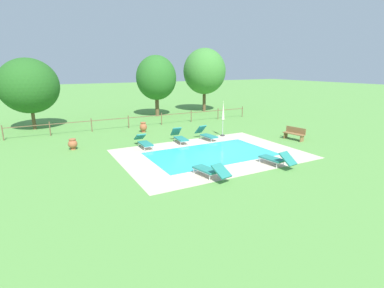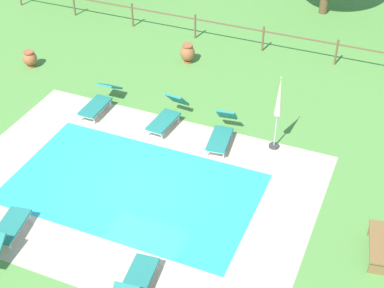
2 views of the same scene
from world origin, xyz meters
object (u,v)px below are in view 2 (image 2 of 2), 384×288
object	(u,v)px
sun_lounger_north_far	(222,132)
patio_umbrella_closed_row_west	(278,104)
sun_lounger_south_near_corner	(168,115)
terracotta_urn_near_fence	(188,53)
wooden_bench_lawn_side	(382,242)
sun_lounger_north_end	(5,232)
sun_lounger_north_mid	(135,284)
sun_lounger_north_near_steps	(100,101)
terracotta_urn_by_tree	(30,58)

from	to	relation	value
sun_lounger_north_far	patio_umbrella_closed_row_west	distance (m)	2.06
sun_lounger_south_near_corner	terracotta_urn_near_fence	distance (m)	4.30
wooden_bench_lawn_side	sun_lounger_north_end	bearing A→B (deg)	-159.81
sun_lounger_north_mid	sun_lounger_south_near_corner	bearing A→B (deg)	108.48
sun_lounger_north_end	sun_lounger_south_near_corner	size ratio (longest dim) A/B	1.08
patio_umbrella_closed_row_west	wooden_bench_lawn_side	world-z (taller)	patio_umbrella_closed_row_west
sun_lounger_south_near_corner	sun_lounger_north_end	bearing A→B (deg)	-104.01
sun_lounger_north_end	wooden_bench_lawn_side	bearing A→B (deg)	20.19
sun_lounger_north_near_steps	sun_lounger_north_far	distance (m)	4.49
sun_lounger_north_near_steps	sun_lounger_north_end	bearing A→B (deg)	-81.79
sun_lounger_north_near_steps	terracotta_urn_near_fence	size ratio (longest dim) A/B	2.64
sun_lounger_south_near_corner	terracotta_urn_near_fence	size ratio (longest dim) A/B	2.54
patio_umbrella_closed_row_west	terracotta_urn_by_tree	xyz separation A→B (m)	(-10.07, 1.34, -1.24)
sun_lounger_north_near_steps	sun_lounger_north_end	distance (m)	6.42
sun_lounger_north_mid	terracotta_urn_near_fence	xyz separation A→B (m)	(-3.28, 10.79, 0.04)
sun_lounger_south_near_corner	terracotta_urn_near_fence	world-z (taller)	sun_lounger_south_near_corner
sun_lounger_north_end	sun_lounger_north_near_steps	bearing A→B (deg)	98.21
sun_lounger_north_mid	sun_lounger_north_far	xyz separation A→B (m)	(-0.24, 6.42, 0.02)
sun_lounger_north_near_steps	sun_lounger_north_far	bearing A→B (deg)	-1.84
terracotta_urn_near_fence	sun_lounger_north_end	bearing A→B (deg)	-92.89
sun_lounger_north_far	sun_lounger_south_near_corner	size ratio (longest dim) A/B	1.01
terracotta_urn_near_fence	sun_lounger_south_near_corner	bearing A→B (deg)	-75.65
sun_lounger_north_near_steps	sun_lounger_north_end	world-z (taller)	sun_lounger_north_near_steps
sun_lounger_north_near_steps	terracotta_urn_by_tree	xyz separation A→B (m)	(-3.97, 1.58, -0.00)
terracotta_urn_by_tree	sun_lounger_north_far	bearing A→B (deg)	-11.53
sun_lounger_north_end	terracotta_urn_near_fence	size ratio (longest dim) A/B	2.75
wooden_bench_lawn_side	sun_lounger_south_near_corner	bearing A→B (deg)	156.59
sun_lounger_north_mid	wooden_bench_lawn_side	size ratio (longest dim) A/B	1.32
sun_lounger_south_near_corner	patio_umbrella_closed_row_west	size ratio (longest dim) A/B	0.77
terracotta_urn_near_fence	sun_lounger_north_mid	bearing A→B (deg)	-73.09
sun_lounger_north_end	terracotta_urn_by_tree	xyz separation A→B (m)	(-4.89, 7.93, 0.00)
sun_lounger_south_near_corner	terracotta_urn_by_tree	xyz separation A→B (m)	(-6.49, 1.52, -0.03)
sun_lounger_north_end	patio_umbrella_closed_row_west	size ratio (longest dim) A/B	0.84
sun_lounger_north_near_steps	patio_umbrella_closed_row_west	bearing A→B (deg)	2.29
terracotta_urn_near_fence	terracotta_urn_by_tree	distance (m)	6.04
wooden_bench_lawn_side	sun_lounger_north_near_steps	bearing A→B (deg)	162.49
sun_lounger_north_mid	sun_lounger_north_far	bearing A→B (deg)	92.18
sun_lounger_north_far	wooden_bench_lawn_side	distance (m)	6.06
sun_lounger_north_end	sun_lounger_north_mid	bearing A→B (deg)	-3.22
sun_lounger_north_far	sun_lounger_south_near_corner	world-z (taller)	sun_lounger_south_near_corner
sun_lounger_north_end	sun_lounger_south_near_corner	distance (m)	6.61
sun_lounger_north_near_steps	wooden_bench_lawn_side	distance (m)	10.26
sun_lounger_north_near_steps	terracotta_urn_near_fence	bearing A→B (deg)	71.08
sun_lounger_north_mid	wooden_bench_lawn_side	bearing A→B (deg)	34.52
patio_umbrella_closed_row_west	wooden_bench_lawn_side	distance (m)	5.10
sun_lounger_north_far	terracotta_urn_by_tree	world-z (taller)	sun_lounger_north_far
sun_lounger_north_far	wooden_bench_lawn_side	xyz separation A→B (m)	(5.30, -2.94, 0.08)
patio_umbrella_closed_row_west	terracotta_urn_by_tree	size ratio (longest dim) A/B	3.81
sun_lounger_north_far	terracotta_urn_by_tree	xyz separation A→B (m)	(-8.46, 1.73, -0.03)
terracotta_urn_near_fence	patio_umbrella_closed_row_west	bearing A→B (deg)	-40.59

